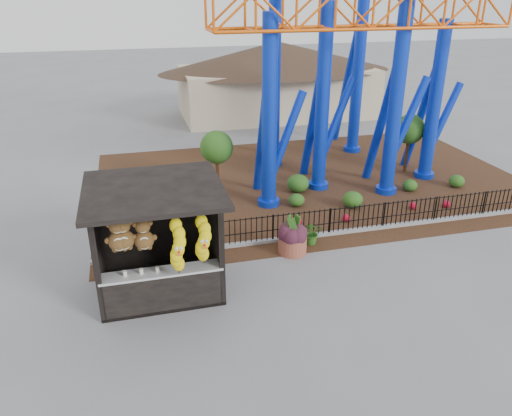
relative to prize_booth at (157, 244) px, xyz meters
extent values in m
plane|color=slate|center=(3.03, -0.87, -1.56)|extent=(120.00, 120.00, 0.00)
cube|color=#331E11|center=(7.03, 7.13, -1.55)|extent=(18.00, 12.00, 0.02)
cube|color=gray|center=(7.03, 2.13, -1.50)|extent=(18.00, 0.18, 0.12)
cube|color=black|center=(0.03, 0.33, -1.51)|extent=(3.20, 2.60, 0.10)
cube|color=black|center=(0.03, 1.57, -0.06)|extent=(3.20, 0.12, 3.00)
cube|color=black|center=(-1.51, 0.33, -0.06)|extent=(0.12, 2.60, 3.00)
cube|color=black|center=(1.57, 0.33, -0.06)|extent=(0.12, 2.60, 3.00)
cube|color=black|center=(0.03, 0.08, 1.50)|extent=(3.50, 3.40, 0.12)
cube|color=black|center=(-1.50, -0.90, -0.06)|extent=(0.14, 0.14, 3.00)
cube|color=black|center=(1.56, -0.90, -0.06)|extent=(0.14, 0.14, 3.00)
cube|color=black|center=(0.03, -0.72, -1.01)|extent=(3.00, 0.50, 1.10)
cube|color=#BDBDC1|center=(0.03, -0.72, -0.44)|extent=(3.10, 0.55, 0.06)
cylinder|color=black|center=(0.03, -1.12, 1.29)|extent=(2.90, 0.04, 0.04)
cylinder|color=#0B2DC2|center=(4.53, 5.13, 1.94)|extent=(0.56, 0.56, 7.00)
cylinder|color=#0B2DC2|center=(4.53, 5.13, -1.44)|extent=(0.84, 0.84, 0.24)
cylinder|color=#0B2DC2|center=(7.03, 6.33, 2.09)|extent=(0.56, 0.56, 7.30)
cylinder|color=#0B2DC2|center=(7.03, 6.33, -1.44)|extent=(0.84, 0.84, 0.24)
cylinder|color=#0B2DC2|center=(9.53, 5.13, 2.19)|extent=(0.56, 0.56, 7.50)
cylinder|color=#0B2DC2|center=(9.53, 5.13, -1.44)|extent=(0.84, 0.84, 0.24)
cylinder|color=#0B2DC2|center=(12.03, 6.33, 1.74)|extent=(0.56, 0.56, 6.60)
cylinder|color=#0B2DC2|center=(12.03, 6.33, -1.44)|extent=(0.84, 0.84, 0.24)
cylinder|color=#0B2DC2|center=(6.03, 9.63, 3.19)|extent=(0.56, 0.56, 9.50)
cylinder|color=#0B2DC2|center=(6.03, 9.63, -1.44)|extent=(0.84, 0.84, 0.24)
cylinder|color=#0B2DC2|center=(10.53, 10.63, 3.69)|extent=(0.56, 0.56, 10.50)
cylinder|color=#0B2DC2|center=(10.53, 10.63, -1.44)|extent=(0.84, 0.84, 0.24)
cylinder|color=#0B2DC2|center=(4.53, 6.03, 1.07)|extent=(0.36, 2.21, 5.85)
cylinder|color=#0B2DC2|center=(5.23, 5.43, 0.89)|extent=(1.62, 0.32, 3.73)
cylinder|color=#0B2DC2|center=(7.03, 7.23, 1.18)|extent=(0.36, 2.29, 6.10)
cylinder|color=#0B2DC2|center=(7.73, 6.63, 1.00)|extent=(1.67, 0.32, 3.88)
cylinder|color=#0B2DC2|center=(9.53, 6.03, 1.26)|extent=(0.36, 2.34, 6.26)
cylinder|color=#0B2DC2|center=(10.23, 5.43, 1.07)|extent=(1.71, 0.32, 3.99)
cylinder|color=#0B2DC2|center=(12.03, 7.23, 0.92)|extent=(0.36, 2.10, 5.53)
cylinder|color=#0B2DC2|center=(12.73, 6.63, 0.75)|extent=(1.54, 0.32, 3.52)
cylinder|color=brown|center=(4.23, 1.31, -1.29)|extent=(1.11, 1.11, 0.54)
ellipsoid|color=#361521|center=(4.23, 1.31, -0.69)|extent=(0.70, 0.70, 0.64)
imported|color=#2E5C1B|center=(5.03, 1.71, -1.16)|extent=(0.88, 0.83, 0.79)
ellipsoid|color=#254E17|center=(5.53, 4.72, -1.30)|extent=(0.61, 0.61, 0.49)
ellipsoid|color=#254E17|center=(7.56, 4.07, -1.23)|extent=(0.77, 0.77, 0.62)
ellipsoid|color=#254E17|center=(10.55, 5.01, -1.30)|extent=(0.60, 0.60, 0.48)
ellipsoid|color=#254E17|center=(6.05, 6.09, -1.18)|extent=(0.90, 0.90, 0.72)
ellipsoid|color=#254E17|center=(12.68, 4.92, -1.28)|extent=(0.64, 0.64, 0.51)
sphere|color=#AF0B24|center=(5.05, 3.13, -1.40)|extent=(0.28, 0.28, 0.28)
sphere|color=#AF0B24|center=(6.80, 2.95, -1.40)|extent=(0.28, 0.28, 0.28)
sphere|color=#AF0B24|center=(9.70, 3.32, -1.40)|extent=(0.28, 0.28, 0.28)
sphere|color=#AF0B24|center=(11.02, 3.14, -1.40)|extent=(0.28, 0.28, 0.28)
cube|color=#BFAD8C|center=(9.03, 19.13, -0.06)|extent=(12.00, 6.00, 3.00)
cone|color=#332319|center=(9.03, 19.13, 2.34)|extent=(15.00, 15.00, 1.80)
camera|label=1|loc=(-0.38, -11.87, 6.24)|focal=35.00mm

